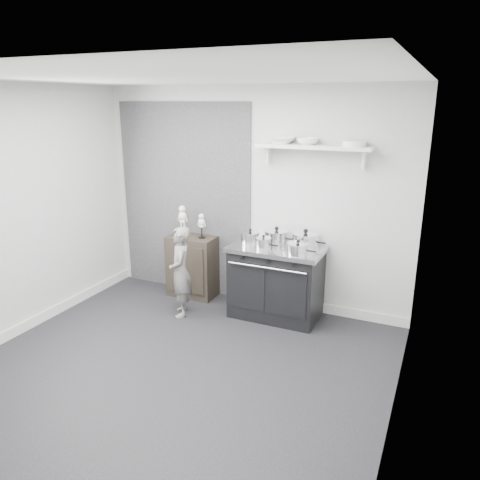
% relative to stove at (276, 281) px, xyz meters
% --- Properties ---
extents(ground, '(4.00, 4.00, 0.00)m').
position_rel_stove_xyz_m(ground, '(-0.47, -1.48, -0.44)').
color(ground, black).
rests_on(ground, ground).
extents(room_shell, '(4.02, 3.62, 2.71)m').
position_rel_stove_xyz_m(room_shell, '(-0.56, -1.33, 1.20)').
color(room_shell, '#B3B3B1').
rests_on(room_shell, ground).
extents(wall_shelf, '(1.30, 0.26, 0.24)m').
position_rel_stove_xyz_m(wall_shelf, '(0.33, 0.20, 1.57)').
color(wall_shelf, silver).
rests_on(wall_shelf, room_shell).
extents(stove, '(1.09, 0.68, 0.88)m').
position_rel_stove_xyz_m(stove, '(0.00, 0.00, 0.00)').
color(stove, black).
rests_on(stove, ground).
extents(side_cabinet, '(0.63, 0.37, 0.82)m').
position_rel_stove_xyz_m(side_cabinet, '(-1.22, 0.13, -0.03)').
color(side_cabinet, black).
rests_on(side_cabinet, ground).
extents(child, '(0.43, 0.48, 1.10)m').
position_rel_stove_xyz_m(child, '(-1.05, -0.45, 0.11)').
color(child, slate).
rests_on(child, ground).
extents(pot_front_left, '(0.30, 0.22, 0.20)m').
position_rel_stove_xyz_m(pot_front_left, '(-0.31, -0.07, 0.52)').
color(pot_front_left, white).
rests_on(pot_front_left, stove).
extents(pot_back_left, '(0.38, 0.29, 0.21)m').
position_rel_stove_xyz_m(pot_back_left, '(-0.05, 0.12, 0.52)').
color(pot_back_left, white).
rests_on(pot_back_left, stove).
extents(pot_back_right, '(0.39, 0.31, 0.22)m').
position_rel_stove_xyz_m(pot_back_right, '(0.30, 0.11, 0.52)').
color(pot_back_right, white).
rests_on(pot_back_right, stove).
extents(pot_front_right, '(0.33, 0.24, 0.17)m').
position_rel_stove_xyz_m(pot_front_right, '(0.31, -0.19, 0.50)').
color(pot_front_right, white).
rests_on(pot_front_right, stove).
extents(pot_front_center, '(0.27, 0.18, 0.17)m').
position_rel_stove_xyz_m(pot_front_center, '(-0.11, -0.16, 0.50)').
color(pot_front_center, white).
rests_on(pot_front_center, stove).
extents(skeleton_full, '(0.13, 0.08, 0.46)m').
position_rel_stove_xyz_m(skeleton_full, '(-1.35, 0.13, 0.60)').
color(skeleton_full, silver).
rests_on(skeleton_full, side_cabinet).
extents(skeleton_torso, '(0.10, 0.07, 0.37)m').
position_rel_stove_xyz_m(skeleton_torso, '(-1.07, 0.13, 0.56)').
color(skeleton_torso, silver).
rests_on(skeleton_torso, side_cabinet).
extents(bowl_large, '(0.31, 0.31, 0.08)m').
position_rel_stove_xyz_m(bowl_large, '(-0.05, 0.19, 1.64)').
color(bowl_large, white).
rests_on(bowl_large, wall_shelf).
extents(bowl_small, '(0.24, 0.24, 0.08)m').
position_rel_stove_xyz_m(bowl_small, '(0.26, 0.19, 1.64)').
color(bowl_small, white).
rests_on(bowl_small, wall_shelf).
extents(plate_stack, '(0.25, 0.25, 0.06)m').
position_rel_stove_xyz_m(plate_stack, '(0.77, 0.19, 1.63)').
color(plate_stack, white).
rests_on(plate_stack, wall_shelf).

